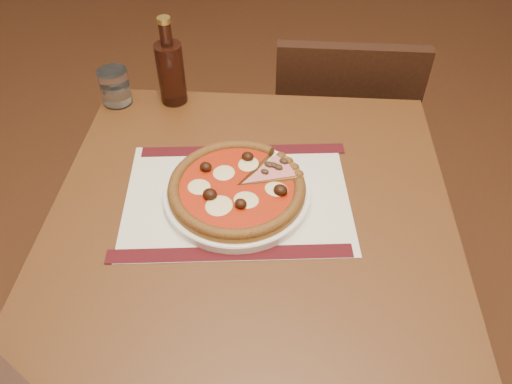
% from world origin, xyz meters
% --- Properties ---
extents(table, '(1.06, 1.06, 0.75)m').
position_xyz_m(table, '(0.36, -0.83, 0.65)').
color(table, '#5B3515').
rests_on(table, ground).
extents(chair_far, '(0.52, 0.52, 0.84)m').
position_xyz_m(chair_far, '(0.33, -0.20, 0.48)').
color(chair_far, black).
rests_on(chair_far, ground).
extents(placemat, '(0.55, 0.51, 0.00)m').
position_xyz_m(placemat, '(0.32, -0.82, 0.75)').
color(placemat, silver).
rests_on(placemat, table).
extents(plate, '(0.30, 0.30, 0.02)m').
position_xyz_m(plate, '(0.32, -0.82, 0.76)').
color(plate, white).
rests_on(plate, placemat).
extents(pizza, '(0.28, 0.28, 0.04)m').
position_xyz_m(pizza, '(0.32, -0.82, 0.78)').
color(pizza, '#9E6C26').
rests_on(pizza, plate).
extents(ham_slice, '(0.10, 0.13, 0.02)m').
position_xyz_m(ham_slice, '(0.38, -0.74, 0.78)').
color(ham_slice, '#9E6C26').
rests_on(ham_slice, plate).
extents(water_glass, '(0.09, 0.09, 0.09)m').
position_xyz_m(water_glass, '(-0.10, -0.67, 0.79)').
color(water_glass, white).
rests_on(water_glass, table).
extents(bottle, '(0.07, 0.07, 0.22)m').
position_xyz_m(bottle, '(0.02, -0.59, 0.84)').
color(bottle, '#37160D').
rests_on(bottle, table).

